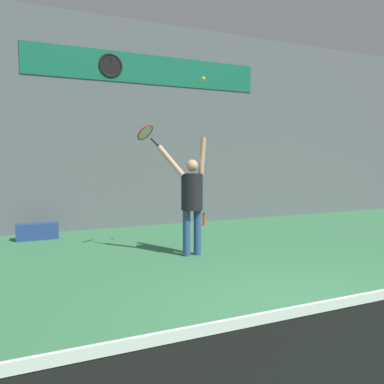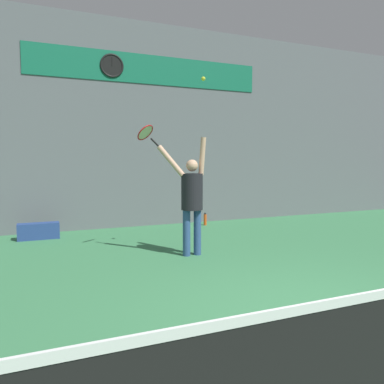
% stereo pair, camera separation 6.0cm
% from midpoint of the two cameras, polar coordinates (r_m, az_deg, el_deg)
% --- Properties ---
extents(ground_plane, '(18.00, 18.00, 0.00)m').
position_cam_midpoint_polar(ground_plane, '(4.20, 20.63, -18.61)').
color(ground_plane, '#387A4C').
extents(back_wall, '(18.00, 0.10, 5.00)m').
position_cam_midpoint_polar(back_wall, '(9.52, -6.75, 9.97)').
color(back_wall, slate).
rests_on(back_wall, ground_plane).
extents(sponsor_banner, '(5.79, 0.02, 0.70)m').
position_cam_midpoint_polar(sponsor_banner, '(9.68, -6.73, 18.06)').
color(sponsor_banner, '#146B4C').
extents(scoreboard_clock, '(0.56, 0.05, 0.56)m').
position_cam_midpoint_polar(scoreboard_clock, '(9.44, -12.48, 18.32)').
color(scoreboard_clock, black).
extents(tennis_player, '(0.82, 0.51, 2.04)m').
position_cam_midpoint_polar(tennis_player, '(6.42, -0.33, -0.58)').
color(tennis_player, '#2D4C7F').
rests_on(tennis_player, ground_plane).
extents(tennis_racket, '(0.42, 0.44, 0.40)m').
position_cam_midpoint_polar(tennis_racket, '(6.64, -7.31, 8.87)').
color(tennis_racket, black).
extents(tennis_ball, '(0.07, 0.07, 0.07)m').
position_cam_midpoint_polar(tennis_ball, '(6.55, 1.45, 16.86)').
color(tennis_ball, '#CCDB2D').
extents(water_bottle, '(0.08, 0.08, 0.32)m').
position_cam_midpoint_polar(water_bottle, '(9.52, 1.66, -4.20)').
color(water_bottle, '#D84C19').
rests_on(water_bottle, ground_plane).
extents(equipment_bag, '(0.82, 0.26, 0.34)m').
position_cam_midpoint_polar(equipment_bag, '(8.48, -22.68, -5.56)').
color(equipment_bag, navy).
rests_on(equipment_bag, ground_plane).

